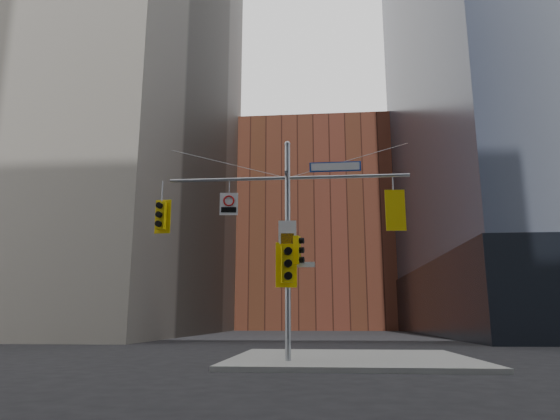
% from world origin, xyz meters
% --- Properties ---
extents(ground, '(160.00, 160.00, 0.00)m').
position_xyz_m(ground, '(0.00, 0.00, 0.00)').
color(ground, black).
rests_on(ground, ground).
extents(sidewalk_corner, '(8.00, 8.00, 0.15)m').
position_xyz_m(sidewalk_corner, '(2.00, 4.00, 0.07)').
color(sidewalk_corner, gray).
rests_on(sidewalk_corner, ground).
extents(brick_midrise, '(26.00, 20.00, 28.00)m').
position_xyz_m(brick_midrise, '(0.00, 58.00, 14.00)').
color(brick_midrise, brown).
rests_on(brick_midrise, ground).
extents(signal_assembly, '(8.00, 0.80, 7.30)m').
position_xyz_m(signal_assembly, '(0.00, 1.99, 4.42)').
color(signal_assembly, '#96989E').
rests_on(signal_assembly, ground).
extents(traffic_light_west_arm, '(0.55, 0.46, 1.16)m').
position_xyz_m(traffic_light_west_arm, '(-4.26, 2.01, 4.80)').
color(traffic_light_west_arm, yellow).
rests_on(traffic_light_west_arm, ground).
extents(traffic_light_east_arm, '(0.64, 0.52, 1.33)m').
position_xyz_m(traffic_light_east_arm, '(3.45, 1.99, 4.80)').
color(traffic_light_east_arm, yellow).
rests_on(traffic_light_east_arm, ground).
extents(traffic_light_pole_side, '(0.40, 0.34, 0.92)m').
position_xyz_m(traffic_light_pole_side, '(0.32, 1.99, 3.57)').
color(traffic_light_pole_side, yellow).
rests_on(traffic_light_pole_side, ground).
extents(traffic_light_pole_front, '(0.68, 0.61, 1.43)m').
position_xyz_m(traffic_light_pole_front, '(-0.00, 1.73, 3.10)').
color(traffic_light_pole_front, yellow).
rests_on(traffic_light_pole_front, ground).
extents(street_sign_blade, '(1.70, 0.07, 0.33)m').
position_xyz_m(street_sign_blade, '(1.59, 2.00, 6.35)').
color(street_sign_blade, navy).
rests_on(street_sign_blade, ground).
extents(regulatory_sign_arm, '(0.61, 0.11, 0.76)m').
position_xyz_m(regulatory_sign_arm, '(-1.96, 1.97, 5.17)').
color(regulatory_sign_arm, silver).
rests_on(regulatory_sign_arm, ground).
extents(regulatory_sign_pole, '(0.58, 0.08, 0.76)m').
position_xyz_m(regulatory_sign_pole, '(0.00, 1.88, 4.13)').
color(regulatory_sign_pole, silver).
rests_on(regulatory_sign_pole, ground).
extents(street_blade_ew, '(0.83, 0.09, 0.17)m').
position_xyz_m(street_blade_ew, '(0.45, 2.00, 3.11)').
color(street_blade_ew, silver).
rests_on(street_blade_ew, ground).
extents(street_blade_ns, '(0.04, 0.70, 0.14)m').
position_xyz_m(street_blade_ns, '(0.00, 2.45, 2.94)').
color(street_blade_ns, '#145926').
rests_on(street_blade_ns, ground).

